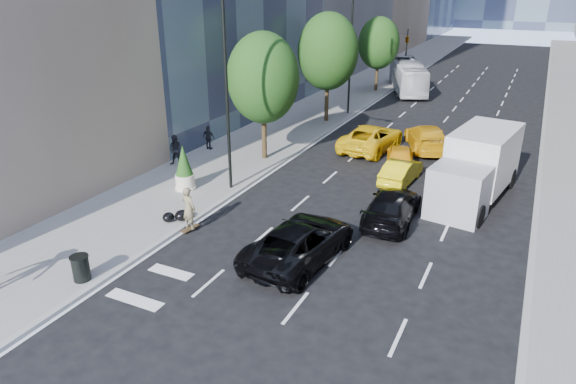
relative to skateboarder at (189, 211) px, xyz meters
The scene contains 23 objects.
ground 5.74m from the skateboarder, ahead, with size 160.00×160.00×0.00m, color black.
sidewalk_left 31.03m from the skateboarder, 96.29° to the left, with size 6.00×120.00×0.15m, color slate.
sidewalk_right 34.57m from the skateboarder, 63.16° to the left, with size 4.00×120.00×0.15m, color slate.
lamp_near 6.89m from the skateboarder, 98.50° to the left, with size 2.13×0.22×10.00m.
lamp_far 23.36m from the skateboarder, 91.81° to the left, with size 2.13×0.22×10.00m.
tree_near 10.74m from the skateboarder, 99.24° to the left, with size 4.20×4.20×7.46m.
tree_mid 20.37m from the skateboarder, 94.61° to the left, with size 4.50×4.50×7.99m.
tree_far 33.08m from the skateboarder, 92.79° to the left, with size 3.90×3.90×6.92m.
traffic_signal 40.97m from the skateboarder, 91.12° to the left, with size 2.48×0.53×5.20m.
skateboarder is the anchor object (origin of this frame).
black_sedan_lincoln 5.37m from the skateboarder, ahead, with size 2.61×5.67×1.57m, color black.
black_sedan_mercedes 9.04m from the skateboarder, 31.97° to the left, with size 2.04×5.03×1.46m, color black.
taxi_a 13.76m from the skateboarder, 63.68° to the left, with size 1.57×3.89×1.33m, color orange.
taxi_b 11.96m from the skateboarder, 55.34° to the left, with size 1.34×3.85×1.27m, color #CEB60A.
taxi_c 15.12m from the skateboarder, 76.22° to the left, with size 2.69×5.82×1.62m, color yellow.
taxi_d 17.69m from the skateboarder, 67.40° to the left, with size 2.22×5.46×1.58m, color orange.
city_bus 34.46m from the skateboarder, 88.20° to the left, with size 2.47×10.54×2.93m, color silver.
box_truck 14.05m from the skateboarder, 40.58° to the left, with size 3.67×7.41×3.39m.
pedestrian_a 8.55m from the skateboarder, 130.92° to the left, with size 0.87×0.68×1.79m, color black.
pedestrian_b 11.28m from the skateboarder, 119.76° to the left, with size 0.91×0.38×1.55m, color black.
trash_can 5.27m from the skateboarder, 100.96° to the right, with size 0.61×0.61×0.92m, color black.
planter_shrub 4.67m from the skateboarder, 128.75° to the left, with size 0.98×0.98×2.35m.
garbage_bags 1.15m from the skateboarder, 162.61° to the left, with size 1.01×0.97×0.50m.
Camera 1 is at (7.08, -17.09, 10.21)m, focal length 32.00 mm.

